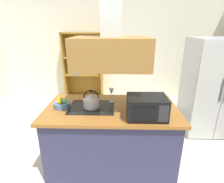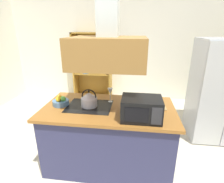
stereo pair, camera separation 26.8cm
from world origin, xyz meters
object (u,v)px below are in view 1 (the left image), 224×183
(refrigerator, at_px, (211,87))
(dish_cabinet, at_px, (84,71))
(microwave, at_px, (147,107))
(fruit_bowl, at_px, (62,104))
(cutting_board, at_px, (154,104))
(wine_glass_on_counter, at_px, (111,92))
(kettle, at_px, (91,100))

(refrigerator, bearing_deg, dish_cabinet, 149.04)
(microwave, bearing_deg, fruit_bowl, 167.06)
(fruit_bowl, bearing_deg, dish_cabinet, 93.55)
(refrigerator, bearing_deg, cutting_board, -144.73)
(refrigerator, distance_m, dish_cabinet, 3.07)
(fruit_bowl, bearing_deg, wine_glass_on_counter, 16.78)
(refrigerator, xyz_separation_m, fruit_bowl, (-2.47, -0.97, 0.07))
(cutting_board, distance_m, fruit_bowl, 1.25)
(kettle, relative_size, fruit_bowl, 1.10)
(refrigerator, relative_size, fruit_bowl, 7.98)
(dish_cabinet, bearing_deg, refrigerator, -30.96)
(refrigerator, distance_m, wine_glass_on_counter, 1.98)
(kettle, xyz_separation_m, fruit_bowl, (-0.40, -0.01, -0.05))
(wine_glass_on_counter, relative_size, fruit_bowl, 0.94)
(refrigerator, relative_size, dish_cabinet, 0.98)
(refrigerator, height_order, kettle, refrigerator)
(kettle, relative_size, microwave, 0.53)
(dish_cabinet, height_order, microwave, dish_cabinet)
(dish_cabinet, xyz_separation_m, cutting_board, (1.41, -2.44, 0.12))
(wine_glass_on_counter, distance_m, fruit_bowl, 0.70)
(kettle, height_order, fruit_bowl, kettle)
(microwave, bearing_deg, wine_glass_on_counter, 133.56)
(refrigerator, xyz_separation_m, dish_cabinet, (-2.63, 1.58, -0.08))
(refrigerator, xyz_separation_m, wine_glass_on_counter, (-1.81, -0.78, 0.18))
(dish_cabinet, distance_m, wine_glass_on_counter, 2.51)
(refrigerator, relative_size, wine_glass_on_counter, 8.50)
(dish_cabinet, bearing_deg, wine_glass_on_counter, -70.82)
(refrigerator, distance_m, fruit_bowl, 2.66)
(refrigerator, relative_size, microwave, 3.81)
(dish_cabinet, distance_m, microwave, 3.08)
(dish_cabinet, xyz_separation_m, fruit_bowl, (0.16, -2.55, 0.16))
(refrigerator, distance_m, cutting_board, 1.50)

